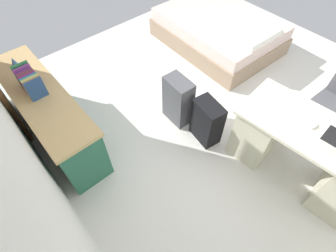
{
  "coord_description": "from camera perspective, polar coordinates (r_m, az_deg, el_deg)",
  "views": [
    {
      "loc": [
        -1.25,
        2.02,
        2.63
      ],
      "look_at": [
        -0.06,
        0.98,
        0.6
      ],
      "focal_mm": 27.56,
      "sensor_mm": 36.0,
      "label": 1
    }
  ],
  "objects": [
    {
      "name": "wall_back",
      "position": [
        1.78,
        -31.68,
        -3.41
      ],
      "size": [
        4.42,
        0.1,
        2.75
      ],
      "primitive_type": "cube",
      "color": "silver",
      "rests_on": "ground_plane"
    },
    {
      "name": "credenza",
      "position": [
        3.26,
        -24.6,
        2.11
      ],
      "size": [
        1.8,
        0.48,
        0.74
      ],
      "color": "#28664C",
      "rests_on": "ground_plane"
    },
    {
      "name": "office_chair",
      "position": [
        3.53,
        32.83,
        3.3
      ],
      "size": [
        0.52,
        0.52,
        0.94
      ],
      "color": "black",
      "rests_on": "ground_plane"
    },
    {
      "name": "book_row",
      "position": [
        2.99,
        -28.09,
        8.52
      ],
      "size": [
        0.35,
        0.17,
        0.23
      ],
      "color": "navy",
      "rests_on": "credenza"
    },
    {
      "name": "computer_mouse",
      "position": [
        2.75,
        29.51,
        0.16
      ],
      "size": [
        0.07,
        0.11,
        0.03
      ],
      "primitive_type": "ellipsoid",
      "rotation": [
        0.0,
        0.0,
        0.1
      ],
      "color": "white",
      "rests_on": "desk"
    },
    {
      "name": "ground_plane",
      "position": [
        3.55,
        11.47,
        2.82
      ],
      "size": [
        5.42,
        5.42,
        0.0
      ],
      "primitive_type": "plane",
      "color": "silver"
    },
    {
      "name": "bed",
      "position": [
        4.6,
        11.13,
        19.9
      ],
      "size": [
        1.94,
        1.46,
        0.58
      ],
      "color": "gray",
      "rests_on": "ground_plane"
    },
    {
      "name": "suitcase_black",
      "position": [
        3.05,
        8.56,
        0.95
      ],
      "size": [
        0.39,
        0.27,
        0.57
      ],
      "primitive_type": "cube",
      "rotation": [
        0.0,
        0.0,
        -0.15
      ],
      "color": "black",
      "rests_on": "ground_plane"
    },
    {
      "name": "figurine_small",
      "position": [
        3.45,
        -30.95,
        12.08
      ],
      "size": [
        0.08,
        0.08,
        0.11
      ],
      "primitive_type": "cone",
      "color": "#4C7FBF",
      "rests_on": "credenza"
    },
    {
      "name": "desk",
      "position": [
        3.0,
        27.74,
        -5.08
      ],
      "size": [
        1.5,
        0.8,
        0.74
      ],
      "color": "beige",
      "rests_on": "ground_plane"
    },
    {
      "name": "suitcase_spare_grey",
      "position": [
        3.2,
        2.22,
        5.66
      ],
      "size": [
        0.37,
        0.24,
        0.64
      ],
      "primitive_type": "cube",
      "rotation": [
        0.0,
        0.0,
        -0.05
      ],
      "color": "#4C4C51",
      "rests_on": "ground_plane"
    }
  ]
}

